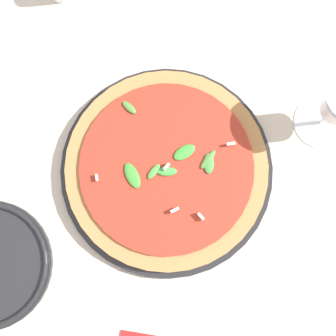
{
  "coord_description": "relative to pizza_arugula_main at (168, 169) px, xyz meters",
  "views": [
    {
      "loc": [
        -0.0,
        -0.08,
        0.7
      ],
      "look_at": [
        0.0,
        0.02,
        0.03
      ],
      "focal_mm": 50.0,
      "sensor_mm": 36.0,
      "label": 1
    }
  ],
  "objects": [
    {
      "name": "ground_plane",
      "position": [
        -0.0,
        -0.02,
        -0.02
      ],
      "size": [
        6.0,
        6.0,
        0.0
      ],
      "primitive_type": "plane",
      "color": "beige"
    },
    {
      "name": "pizza_arugula_main",
      "position": [
        0.0,
        0.0,
        0.0
      ],
      "size": [
        0.32,
        0.32,
        0.05
      ],
      "color": "black",
      "rests_on": "ground_plane"
    }
  ]
}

